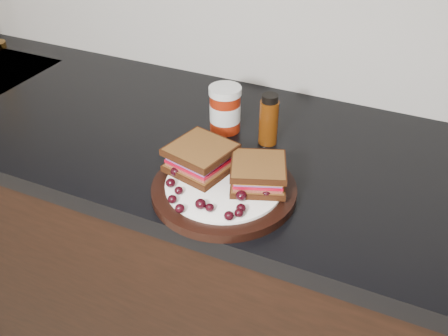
# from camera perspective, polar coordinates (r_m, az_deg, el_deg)

# --- Properties ---
(base_cabinets) EXTENTS (3.96, 0.58, 0.86)m
(base_cabinets) POSITION_cam_1_polar(r_m,az_deg,el_deg) (1.39, 6.63, -15.16)
(base_cabinets) COLOR black
(base_cabinets) RESTS_ON ground_plane
(countertop) EXTENTS (3.98, 0.60, 0.04)m
(countertop) POSITION_cam_1_polar(r_m,az_deg,el_deg) (1.09, 8.21, 0.15)
(countertop) COLOR black
(countertop) RESTS_ON base_cabinets
(plate) EXTENTS (0.28, 0.28, 0.02)m
(plate) POSITION_cam_1_polar(r_m,az_deg,el_deg) (0.96, -0.00, -2.48)
(plate) COLOR black
(plate) RESTS_ON countertop
(sandwich_left) EXTENTS (0.14, 0.14, 0.05)m
(sandwich_left) POSITION_cam_1_polar(r_m,az_deg,el_deg) (0.98, -2.67, 1.18)
(sandwich_left) COLOR #5E3118
(sandwich_left) RESTS_ON plate
(sandwich_right) EXTENTS (0.13, 0.13, 0.05)m
(sandwich_right) POSITION_cam_1_polar(r_m,az_deg,el_deg) (0.94, 3.92, -0.66)
(sandwich_right) COLOR #5E3118
(sandwich_right) RESTS_ON plate
(grape_0) EXTENTS (0.02, 0.02, 0.02)m
(grape_0) POSITION_cam_1_polar(r_m,az_deg,el_deg) (0.95, -6.12, -1.70)
(grape_0) COLOR black
(grape_0) RESTS_ON plate
(grape_1) EXTENTS (0.02, 0.02, 0.02)m
(grape_1) POSITION_cam_1_polar(r_m,az_deg,el_deg) (0.93, -5.20, -2.58)
(grape_1) COLOR black
(grape_1) RESTS_ON plate
(grape_2) EXTENTS (0.02, 0.02, 0.02)m
(grape_2) POSITION_cam_1_polar(r_m,az_deg,el_deg) (0.91, -5.93, -3.57)
(grape_2) COLOR black
(grape_2) RESTS_ON plate
(grape_3) EXTENTS (0.02, 0.02, 0.02)m
(grape_3) POSITION_cam_1_polar(r_m,az_deg,el_deg) (0.89, -5.07, -4.62)
(grape_3) COLOR black
(grape_3) RESTS_ON plate
(grape_4) EXTENTS (0.02, 0.02, 0.02)m
(grape_4) POSITION_cam_1_polar(r_m,az_deg,el_deg) (0.89, -2.71, -4.12)
(grape_4) COLOR black
(grape_4) RESTS_ON plate
(grape_5) EXTENTS (0.02, 0.02, 0.02)m
(grape_5) POSITION_cam_1_polar(r_m,az_deg,el_deg) (0.89, -1.65, -4.54)
(grape_5) COLOR black
(grape_5) RESTS_ON plate
(grape_6) EXTENTS (0.02, 0.02, 0.02)m
(grape_6) POSITION_cam_1_polar(r_m,az_deg,el_deg) (0.87, 0.56, -5.48)
(grape_6) COLOR black
(grape_6) RESTS_ON plate
(grape_7) EXTENTS (0.02, 0.02, 0.02)m
(grape_7) POSITION_cam_1_polar(r_m,az_deg,el_deg) (0.87, 1.72, -5.15)
(grape_7) COLOR black
(grape_7) RESTS_ON plate
(grape_8) EXTENTS (0.02, 0.02, 0.02)m
(grape_8) POSITION_cam_1_polar(r_m,az_deg,el_deg) (0.88, 1.95, -4.63)
(grape_8) COLOR black
(grape_8) RESTS_ON plate
(grape_9) EXTENTS (0.02, 0.02, 0.02)m
(grape_9) POSITION_cam_1_polar(r_m,az_deg,el_deg) (0.91, 1.98, -3.17)
(grape_9) COLOR black
(grape_9) RESTS_ON plate
(grape_10) EXTENTS (0.02, 0.02, 0.02)m
(grape_10) POSITION_cam_1_polar(r_m,az_deg,el_deg) (0.92, 4.85, -2.94)
(grape_10) COLOR black
(grape_10) RESTS_ON plate
(grape_11) EXTENTS (0.02, 0.02, 0.02)m
(grape_11) POSITION_cam_1_polar(r_m,az_deg,el_deg) (0.95, 3.57, -1.48)
(grape_11) COLOR black
(grape_11) RESTS_ON plate
(grape_12) EXTENTS (0.02, 0.02, 0.02)m
(grape_12) POSITION_cam_1_polar(r_m,az_deg,el_deg) (0.95, 4.80, -1.40)
(grape_12) COLOR black
(grape_12) RESTS_ON plate
(grape_13) EXTENTS (0.02, 0.02, 0.02)m
(grape_13) POSITION_cam_1_polar(r_m,az_deg,el_deg) (1.02, -1.59, 1.62)
(grape_13) COLOR black
(grape_13) RESTS_ON plate
(grape_14) EXTENTS (0.02, 0.02, 0.02)m
(grape_14) POSITION_cam_1_polar(r_m,az_deg,el_deg) (1.01, -3.05, 1.13)
(grape_14) COLOR black
(grape_14) RESTS_ON plate
(grape_15) EXTENTS (0.02, 0.02, 0.02)m
(grape_15) POSITION_cam_1_polar(r_m,az_deg,el_deg) (0.98, -3.28, -0.05)
(grape_15) COLOR black
(grape_15) RESTS_ON plate
(grape_16) EXTENTS (0.02, 0.02, 0.02)m
(grape_16) POSITION_cam_1_polar(r_m,az_deg,el_deg) (0.97, -5.54, -0.41)
(grape_16) COLOR black
(grape_16) RESTS_ON plate
(grape_17) EXTENTS (0.02, 0.02, 0.02)m
(grape_17) POSITION_cam_1_polar(r_m,az_deg,el_deg) (1.00, -1.54, 0.88)
(grape_17) COLOR black
(grape_17) RESTS_ON plate
(grape_18) EXTENTS (0.02, 0.02, 0.02)m
(grape_18) POSITION_cam_1_polar(r_m,az_deg,el_deg) (1.00, -3.29, 0.67)
(grape_18) COLOR black
(grape_18) RESTS_ON plate
(grape_19) EXTENTS (0.02, 0.02, 0.02)m
(grape_19) POSITION_cam_1_polar(r_m,az_deg,el_deg) (0.99, -4.27, 0.26)
(grape_19) COLOR black
(grape_19) RESTS_ON plate
(condiment_jar) EXTENTS (0.09, 0.09, 0.11)m
(condiment_jar) POSITION_cam_1_polar(r_m,az_deg,el_deg) (1.14, 0.12, 6.75)
(condiment_jar) COLOR maroon
(condiment_jar) RESTS_ON countertop
(oil_bottle) EXTENTS (0.04, 0.04, 0.12)m
(oil_bottle) POSITION_cam_1_polar(r_m,az_deg,el_deg) (1.09, 5.14, 5.57)
(oil_bottle) COLOR #4D2307
(oil_bottle) RESTS_ON countertop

